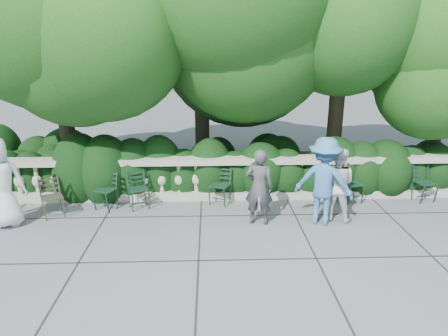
{
  "coord_description": "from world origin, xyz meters",
  "views": [
    {
      "loc": [
        -0.28,
        -6.93,
        3.5
      ],
      "look_at": [
        0.0,
        1.0,
        1.0
      ],
      "focal_mm": 32.0,
      "sensor_mm": 36.0,
      "label": 1
    }
  ],
  "objects_px": {
    "chair_d": "(354,205)",
    "person_casual_man": "(337,184)",
    "chair_a": "(103,211)",
    "person_woman_grey": "(259,187)",
    "chair_weathered": "(56,219)",
    "person_older_blue": "(324,181)",
    "chair_f": "(427,203)",
    "chair_c": "(217,206)",
    "chair_e": "(340,206)",
    "chair_b": "(141,210)",
    "person_businessman": "(0,183)"
  },
  "relations": [
    {
      "from": "chair_d",
      "to": "person_casual_man",
      "type": "relative_size",
      "value": 0.55
    },
    {
      "from": "chair_a",
      "to": "person_woman_grey",
      "type": "bearing_deg",
      "value": 13.76
    },
    {
      "from": "chair_weathered",
      "to": "person_casual_man",
      "type": "bearing_deg",
      "value": -31.78
    },
    {
      "from": "person_older_blue",
      "to": "chair_weathered",
      "type": "bearing_deg",
      "value": 21.09
    },
    {
      "from": "chair_d",
      "to": "person_older_blue",
      "type": "xyz_separation_m",
      "value": [
        -1.01,
        -0.9,
        0.89
      ]
    },
    {
      "from": "chair_f",
      "to": "chair_d",
      "type": "bearing_deg",
      "value": 168.56
    },
    {
      "from": "chair_c",
      "to": "chair_e",
      "type": "distance_m",
      "value": 2.75
    },
    {
      "from": "person_woman_grey",
      "to": "person_older_blue",
      "type": "relative_size",
      "value": 0.87
    },
    {
      "from": "chair_d",
      "to": "chair_e",
      "type": "distance_m",
      "value": 0.36
    },
    {
      "from": "chair_b",
      "to": "chair_f",
      "type": "relative_size",
      "value": 1.0
    },
    {
      "from": "chair_a",
      "to": "person_casual_man",
      "type": "height_order",
      "value": "person_casual_man"
    },
    {
      "from": "chair_c",
      "to": "person_woman_grey",
      "type": "height_order",
      "value": "person_woman_grey"
    },
    {
      "from": "person_woman_grey",
      "to": "person_businessman",
      "type": "bearing_deg",
      "value": 9.48
    },
    {
      "from": "chair_c",
      "to": "person_casual_man",
      "type": "relative_size",
      "value": 0.55
    },
    {
      "from": "chair_weathered",
      "to": "chair_a",
      "type": "bearing_deg",
      "value": -7.34
    },
    {
      "from": "chair_e",
      "to": "chair_weathered",
      "type": "relative_size",
      "value": 1.0
    },
    {
      "from": "chair_c",
      "to": "person_casual_man",
      "type": "distance_m",
      "value": 2.63
    },
    {
      "from": "chair_b",
      "to": "person_older_blue",
      "type": "distance_m",
      "value": 3.93
    },
    {
      "from": "chair_e",
      "to": "chair_c",
      "type": "bearing_deg",
      "value": 159.01
    },
    {
      "from": "chair_b",
      "to": "person_businessman",
      "type": "height_order",
      "value": "person_businessman"
    },
    {
      "from": "chair_a",
      "to": "person_casual_man",
      "type": "relative_size",
      "value": 0.55
    },
    {
      "from": "chair_a",
      "to": "person_casual_man",
      "type": "bearing_deg",
      "value": 19.25
    },
    {
      "from": "person_woman_grey",
      "to": "person_casual_man",
      "type": "height_order",
      "value": "person_woman_grey"
    },
    {
      "from": "chair_weathered",
      "to": "chair_f",
      "type": "bearing_deg",
      "value": -26.11
    },
    {
      "from": "chair_a",
      "to": "chair_b",
      "type": "bearing_deg",
      "value": 27.43
    },
    {
      "from": "chair_weathered",
      "to": "person_businessman",
      "type": "relative_size",
      "value": 0.47
    },
    {
      "from": "chair_a",
      "to": "chair_b",
      "type": "distance_m",
      "value": 0.83
    },
    {
      "from": "person_businessman",
      "to": "person_older_blue",
      "type": "height_order",
      "value": "person_businessman"
    },
    {
      "from": "person_older_blue",
      "to": "person_businessman",
      "type": "bearing_deg",
      "value": 24.03
    },
    {
      "from": "person_businessman",
      "to": "person_woman_grey",
      "type": "distance_m",
      "value": 5.03
    },
    {
      "from": "chair_d",
      "to": "person_older_blue",
      "type": "distance_m",
      "value": 1.62
    },
    {
      "from": "chair_f",
      "to": "person_casual_man",
      "type": "relative_size",
      "value": 0.55
    },
    {
      "from": "chair_e",
      "to": "chair_f",
      "type": "bearing_deg",
      "value": -17.78
    },
    {
      "from": "chair_a",
      "to": "chair_b",
      "type": "height_order",
      "value": "same"
    },
    {
      "from": "chair_a",
      "to": "chair_e",
      "type": "relative_size",
      "value": 1.0
    },
    {
      "from": "chair_f",
      "to": "person_woman_grey",
      "type": "relative_size",
      "value": 0.54
    },
    {
      "from": "chair_a",
      "to": "chair_c",
      "type": "bearing_deg",
      "value": 30.18
    },
    {
      "from": "chair_c",
      "to": "chair_weathered",
      "type": "height_order",
      "value": "same"
    },
    {
      "from": "chair_weathered",
      "to": "chair_c",
      "type": "bearing_deg",
      "value": -20.48
    },
    {
      "from": "chair_a",
      "to": "person_older_blue",
      "type": "distance_m",
      "value": 4.73
    },
    {
      "from": "person_businessman",
      "to": "person_older_blue",
      "type": "xyz_separation_m",
      "value": [
        6.31,
        -0.09,
        -0.01
      ]
    },
    {
      "from": "chair_e",
      "to": "person_businessman",
      "type": "distance_m",
      "value": 7.07
    },
    {
      "from": "chair_c",
      "to": "person_older_blue",
      "type": "height_order",
      "value": "person_older_blue"
    },
    {
      "from": "chair_f",
      "to": "person_older_blue",
      "type": "xyz_separation_m",
      "value": [
        -2.69,
        -0.91,
        0.89
      ]
    },
    {
      "from": "person_businessman",
      "to": "person_casual_man",
      "type": "distance_m",
      "value": 6.63
    },
    {
      "from": "chair_e",
      "to": "person_woman_grey",
      "type": "xyz_separation_m",
      "value": [
        -1.94,
        -0.82,
        0.77
      ]
    },
    {
      "from": "chair_f",
      "to": "person_older_blue",
      "type": "relative_size",
      "value": 0.47
    },
    {
      "from": "chair_a",
      "to": "person_woman_grey",
      "type": "xyz_separation_m",
      "value": [
        3.31,
        -0.69,
        0.77
      ]
    },
    {
      "from": "person_businessman",
      "to": "chair_a",
      "type": "bearing_deg",
      "value": -174.07
    },
    {
      "from": "chair_e",
      "to": "person_casual_man",
      "type": "relative_size",
      "value": 0.55
    }
  ]
}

